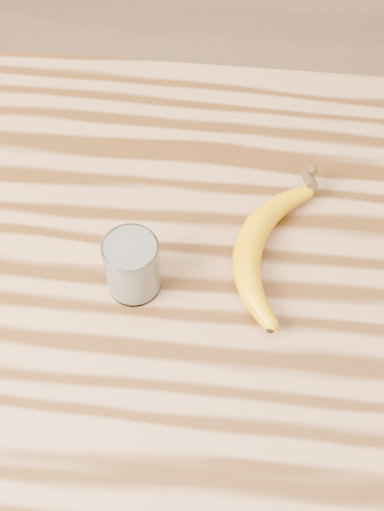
# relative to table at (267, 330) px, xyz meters

# --- Properties ---
(table) EXTENTS (1.20, 0.80, 0.90)m
(table) POSITION_rel_table_xyz_m (0.00, 0.00, 0.00)
(table) COLOR #B17A49
(table) RESTS_ON ground
(smoothie_glass) EXTENTS (0.07, 0.07, 0.09)m
(smoothie_glass) POSITION_rel_table_xyz_m (-0.18, -0.02, 0.17)
(smoothie_glass) COLOR white
(smoothie_glass) RESTS_ON table
(banana) EXTENTS (0.17, 0.33, 0.04)m
(banana) POSITION_rel_table_xyz_m (-0.04, 0.05, 0.15)
(banana) COLOR #EBA102
(banana) RESTS_ON table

